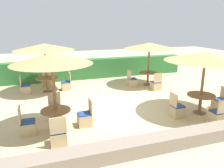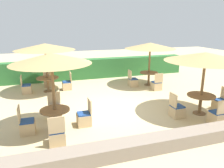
# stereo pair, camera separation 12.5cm
# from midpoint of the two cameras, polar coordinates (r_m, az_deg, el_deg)

# --- Properties ---
(ground_plane) EXTENTS (40.00, 40.00, 0.00)m
(ground_plane) POSITION_cam_midpoint_polar(r_m,az_deg,el_deg) (9.04, 1.57, -6.48)
(ground_plane) COLOR #C6B284
(hedge_row) EXTENTS (13.00, 0.70, 1.23)m
(hedge_row) POSITION_cam_midpoint_polar(r_m,az_deg,el_deg) (13.98, -5.91, 3.99)
(hedge_row) COLOR #2D6B33
(hedge_row) RESTS_ON ground_plane
(stone_border) EXTENTS (10.00, 0.56, 0.39)m
(stone_border) POSITION_cam_midpoint_polar(r_m,az_deg,el_deg) (6.34, 11.48, -15.00)
(stone_border) COLOR gray
(stone_border) RESTS_ON ground_plane
(parasol_front_right) EXTENTS (2.98, 2.98, 2.39)m
(parasol_front_right) POSITION_cam_midpoint_polar(r_m,az_deg,el_deg) (8.70, 23.65, 6.51)
(parasol_front_right) COLOR brown
(parasol_front_right) RESTS_ON ground_plane
(round_table_front_right) EXTENTS (1.05, 1.05, 0.76)m
(round_table_front_right) POSITION_cam_midpoint_polar(r_m,az_deg,el_deg) (9.06, 22.55, -3.67)
(round_table_front_right) COLOR brown
(round_table_front_right) RESTS_ON ground_plane
(patio_chair_front_right_east) EXTENTS (0.46, 0.46, 0.93)m
(patio_chair_front_right_east) POSITION_cam_midpoint_polar(r_m,az_deg,el_deg) (9.89, 26.78, -4.63)
(patio_chair_front_right_east) COLOR tan
(patio_chair_front_right_east) RESTS_ON ground_plane
(patio_chair_front_right_west) EXTENTS (0.46, 0.46, 0.93)m
(patio_chair_front_right_west) POSITION_cam_midpoint_polar(r_m,az_deg,el_deg) (8.56, 16.95, -6.61)
(patio_chair_front_right_west) COLOR tan
(patio_chair_front_right_west) RESTS_ON ground_plane
(patio_chair_front_right_south) EXTENTS (0.46, 0.46, 0.93)m
(patio_chair_front_right_south) POSITION_cam_midpoint_polar(r_m,az_deg,el_deg) (8.52, 26.19, -7.67)
(patio_chair_front_right_south) COLOR tan
(patio_chair_front_right_south) RESTS_ON ground_plane
(parasol_back_right) EXTENTS (2.78, 2.78, 2.39)m
(parasol_back_right) POSITION_cam_midpoint_polar(r_m,az_deg,el_deg) (12.25, 10.24, 9.80)
(parasol_back_right) COLOR brown
(parasol_back_right) RESTS_ON ground_plane
(round_table_back_right) EXTENTS (1.02, 1.02, 0.74)m
(round_table_back_right) POSITION_cam_midpoint_polar(r_m,az_deg,el_deg) (12.51, 9.88, 2.29)
(round_table_back_right) COLOR brown
(round_table_back_right) RESTS_ON ground_plane
(patio_chair_back_right_west) EXTENTS (0.46, 0.46, 0.93)m
(patio_chair_back_right_west) POSITION_cam_midpoint_polar(r_m,az_deg,el_deg) (12.21, 5.73, 0.61)
(patio_chair_back_right_west) COLOR tan
(patio_chair_back_right_west) RESTS_ON ground_plane
(patio_chair_back_right_south) EXTENTS (0.46, 0.46, 0.93)m
(patio_chair_back_right_south) POSITION_cam_midpoint_polar(r_m,az_deg,el_deg) (11.72, 11.85, -0.29)
(patio_chair_back_right_south) COLOR tan
(patio_chair_back_right_south) RESTS_ON ground_plane
(parasol_front_left) EXTENTS (2.48, 2.48, 2.53)m
(parasol_front_left) POSITION_cam_midpoint_polar(r_m,az_deg,el_deg) (6.88, -15.15, 6.39)
(parasol_front_left) COLOR brown
(parasol_front_left) RESTS_ON ground_plane
(round_table_front_left) EXTENTS (0.96, 0.96, 0.71)m
(round_table_front_left) POSITION_cam_midpoint_polar(r_m,az_deg,el_deg) (7.38, -14.15, -7.69)
(round_table_front_left) COLOR brown
(round_table_front_left) RESTS_ON ground_plane
(patio_chair_front_left_north) EXTENTS (0.46, 0.46, 0.93)m
(patio_chair_front_left_north) POSITION_cam_midpoint_polar(r_m,az_deg,el_deg) (8.40, -14.25, -6.81)
(patio_chair_front_left_north) COLOR tan
(patio_chair_front_left_north) RESTS_ON ground_plane
(patio_chair_front_left_east) EXTENTS (0.46, 0.46, 0.93)m
(patio_chair_front_left_east) POSITION_cam_midpoint_polar(r_m,az_deg,el_deg) (7.62, -6.74, -8.81)
(patio_chair_front_left_east) COLOR tan
(patio_chair_front_left_east) RESTS_ON ground_plane
(patio_chair_front_left_south) EXTENTS (0.46, 0.46, 0.93)m
(patio_chair_front_left_south) POSITION_cam_midpoint_polar(r_m,az_deg,el_deg) (6.64, -13.65, -13.04)
(patio_chair_front_left_south) COLOR tan
(patio_chair_front_left_south) RESTS_ON ground_plane
(patio_chair_front_left_west) EXTENTS (0.46, 0.46, 0.93)m
(patio_chair_front_left_west) POSITION_cam_midpoint_polar(r_m,az_deg,el_deg) (7.51, -20.89, -10.16)
(patio_chair_front_left_west) COLOR tan
(patio_chair_front_left_west) RESTS_ON ground_plane
(parasol_back_left) EXTENTS (2.96, 2.96, 2.45)m
(parasol_back_left) POSITION_cam_midpoint_polar(r_m,az_deg,el_deg) (11.30, -16.82, 9.26)
(parasol_back_left) COLOR brown
(parasol_back_left) RESTS_ON ground_plane
(round_table_back_left) EXTENTS (1.12, 1.12, 0.74)m
(round_table_back_left) POSITION_cam_midpoint_polar(r_m,az_deg,el_deg) (11.58, -16.17, 0.92)
(round_table_back_left) COLOR brown
(round_table_back_left) RESTS_ON ground_plane
(patio_chair_back_left_east) EXTENTS (0.46, 0.46, 0.93)m
(patio_chair_back_left_east) POSITION_cam_midpoint_polar(r_m,az_deg,el_deg) (11.76, -11.33, -0.20)
(patio_chair_back_left_east) COLOR tan
(patio_chair_back_left_east) RESTS_ON ground_plane
(patio_chair_back_left_west) EXTENTS (0.46, 0.46, 0.93)m
(patio_chair_back_left_west) POSITION_cam_midpoint_polar(r_m,az_deg,el_deg) (11.71, -21.20, -1.04)
(patio_chair_back_left_west) COLOR tan
(patio_chair_back_left_west) RESTS_ON ground_plane
(patio_chair_back_left_north) EXTENTS (0.46, 0.46, 0.93)m
(patio_chair_back_left_north) POSITION_cam_midpoint_polar(r_m,az_deg,el_deg) (12.63, -16.10, 0.58)
(patio_chair_back_left_north) COLOR tan
(patio_chair_back_left_north) RESTS_ON ground_plane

